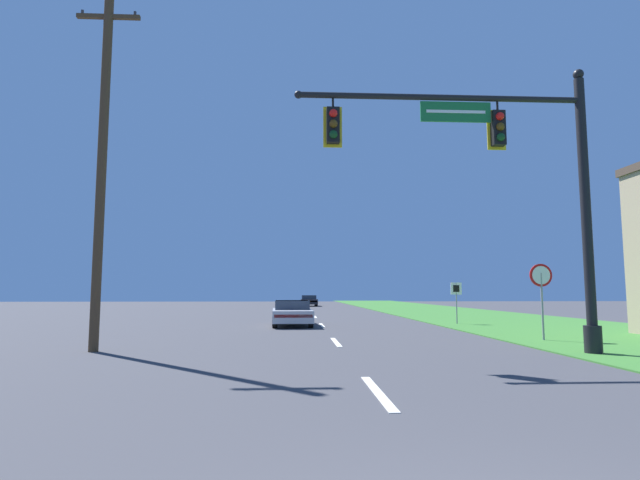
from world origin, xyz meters
TOP-DOWN VIEW (x-y plane):
  - grass_verge_right at (10.50, 30.00)m, footprint 10.00×110.00m
  - road_center_line at (0.00, 22.00)m, footprint 0.16×34.80m
  - signal_mast at (4.54, 10.52)m, footprint 8.00×0.47m
  - car_ahead at (-1.45, 21.90)m, footprint 1.97×4.51m
  - far_car at (0.33, 54.02)m, footprint 1.82×4.37m
  - stop_sign at (6.85, 14.00)m, footprint 0.76×0.07m
  - route_sign_post at (6.73, 22.38)m, footprint 0.55×0.06m
  - utility_pole_near at (-6.78, 11.83)m, footprint 1.80×0.26m

SIDE VIEW (x-z plane):
  - road_center_line at x=0.00m, z-range 0.00..0.01m
  - grass_verge_right at x=10.50m, z-range 0.00..0.04m
  - far_car at x=0.33m, z-range 0.01..1.20m
  - car_ahead at x=-1.45m, z-range 0.01..1.20m
  - route_sign_post at x=6.73m, z-range 0.51..2.54m
  - stop_sign at x=6.85m, z-range 0.61..3.12m
  - signal_mast at x=4.54m, z-range 0.76..8.41m
  - utility_pole_near at x=-6.78m, z-range 0.16..10.63m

